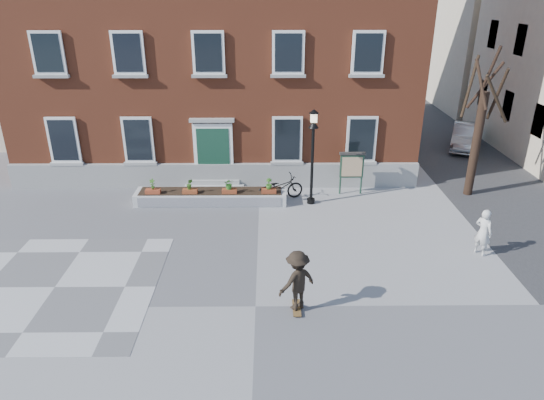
{
  "coord_description": "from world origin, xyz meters",
  "views": [
    {
      "loc": [
        0.36,
        -11.22,
        8.17
      ],
      "look_at": [
        0.5,
        4.0,
        1.5
      ],
      "focal_mm": 32.0,
      "sensor_mm": 36.0,
      "label": 1
    }
  ],
  "objects_px": {
    "bicycle": "(280,188)",
    "skateboarder": "(297,281)",
    "bystander": "(483,232)",
    "lamp_post": "(313,144)",
    "parked_car": "(466,136)",
    "notice_board": "(352,166)"
  },
  "relations": [
    {
      "from": "parked_car",
      "to": "notice_board",
      "type": "relative_size",
      "value": 2.19
    },
    {
      "from": "lamp_post",
      "to": "bicycle",
      "type": "bearing_deg",
      "value": 162.76
    },
    {
      "from": "parked_car",
      "to": "lamp_post",
      "type": "bearing_deg",
      "value": -118.09
    },
    {
      "from": "bicycle",
      "to": "notice_board",
      "type": "relative_size",
      "value": 1.08
    },
    {
      "from": "parked_car",
      "to": "bicycle",
      "type": "bearing_deg",
      "value": -123.13
    },
    {
      "from": "notice_board",
      "to": "skateboarder",
      "type": "relative_size",
      "value": 1.03
    },
    {
      "from": "bicycle",
      "to": "skateboarder",
      "type": "distance_m",
      "value": 7.67
    },
    {
      "from": "bystander",
      "to": "skateboarder",
      "type": "distance_m",
      "value": 6.98
    },
    {
      "from": "bicycle",
      "to": "skateboarder",
      "type": "relative_size",
      "value": 1.1
    },
    {
      "from": "skateboarder",
      "to": "bicycle",
      "type": "bearing_deg",
      "value": 92.06
    },
    {
      "from": "bicycle",
      "to": "lamp_post",
      "type": "relative_size",
      "value": 0.51
    },
    {
      "from": "bystander",
      "to": "lamp_post",
      "type": "xyz_separation_m",
      "value": [
        -5.3,
        4.24,
        1.73
      ]
    },
    {
      "from": "bystander",
      "to": "parked_car",
      "type": "bearing_deg",
      "value": -53.72
    },
    {
      "from": "bystander",
      "to": "notice_board",
      "type": "xyz_separation_m",
      "value": [
        -3.52,
        5.22,
        0.45
      ]
    },
    {
      "from": "lamp_post",
      "to": "parked_car",
      "type": "bearing_deg",
      "value": 39.11
    },
    {
      "from": "bicycle",
      "to": "skateboarder",
      "type": "height_order",
      "value": "skateboarder"
    },
    {
      "from": "bicycle",
      "to": "bystander",
      "type": "height_order",
      "value": "bystander"
    },
    {
      "from": "bicycle",
      "to": "parked_car",
      "type": "bearing_deg",
      "value": -74.53
    },
    {
      "from": "bystander",
      "to": "bicycle",
      "type": "bearing_deg",
      "value": 19.47
    },
    {
      "from": "parked_car",
      "to": "skateboarder",
      "type": "xyz_separation_m",
      "value": [
        -10.18,
        -14.72,
        0.27
      ]
    },
    {
      "from": "lamp_post",
      "to": "notice_board",
      "type": "relative_size",
      "value": 2.1
    },
    {
      "from": "skateboarder",
      "to": "bystander",
      "type": "bearing_deg",
      "value": 25.61
    }
  ]
}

